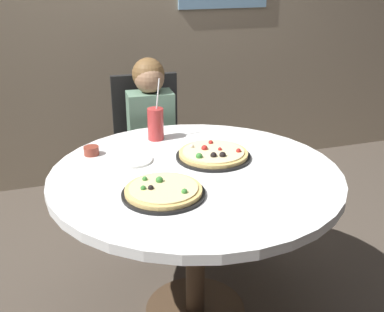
# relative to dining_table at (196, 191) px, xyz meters

# --- Properties ---
(ground_plane) EXTENTS (8.00, 8.00, 0.00)m
(ground_plane) POSITION_rel_dining_table_xyz_m (0.00, 0.00, -0.66)
(ground_plane) COLOR #4C4238
(dining_table) EXTENTS (1.24, 1.24, 0.75)m
(dining_table) POSITION_rel_dining_table_xyz_m (0.00, 0.00, 0.00)
(dining_table) COLOR white
(dining_table) RESTS_ON ground_plane
(chair_wooden) EXTENTS (0.43, 0.43, 0.95)m
(chair_wooden) POSITION_rel_dining_table_xyz_m (0.01, 0.92, -0.13)
(chair_wooden) COLOR black
(chair_wooden) RESTS_ON ground_plane
(diner_child) EXTENTS (0.28, 0.42, 1.08)m
(diner_child) POSITION_rel_dining_table_xyz_m (-0.01, 0.74, -0.17)
(diner_child) COLOR #3F4766
(diner_child) RESTS_ON ground_plane
(pizza_veggie) EXTENTS (0.32, 0.32, 0.05)m
(pizza_veggie) POSITION_rel_dining_table_xyz_m (-0.19, -0.17, 0.11)
(pizza_veggie) COLOR black
(pizza_veggie) RESTS_ON dining_table
(pizza_cheese) EXTENTS (0.34, 0.34, 0.05)m
(pizza_cheese) POSITION_rel_dining_table_xyz_m (0.12, 0.11, 0.11)
(pizza_cheese) COLOR black
(pizza_cheese) RESTS_ON dining_table
(soda_cup) EXTENTS (0.08, 0.08, 0.31)m
(soda_cup) POSITION_rel_dining_table_xyz_m (-0.06, 0.43, 0.18)
(soda_cup) COLOR #B73333
(soda_cup) RESTS_ON dining_table
(sauce_bowl) EXTENTS (0.07, 0.07, 0.04)m
(sauce_bowl) POSITION_rel_dining_table_xyz_m (-0.40, 0.32, 0.11)
(sauce_bowl) COLOR brown
(sauce_bowl) RESTS_ON dining_table
(plate_small) EXTENTS (0.18, 0.18, 0.01)m
(plate_small) POSITION_rel_dining_table_xyz_m (-0.23, 0.19, 0.10)
(plate_small) COLOR white
(plate_small) RESTS_ON dining_table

